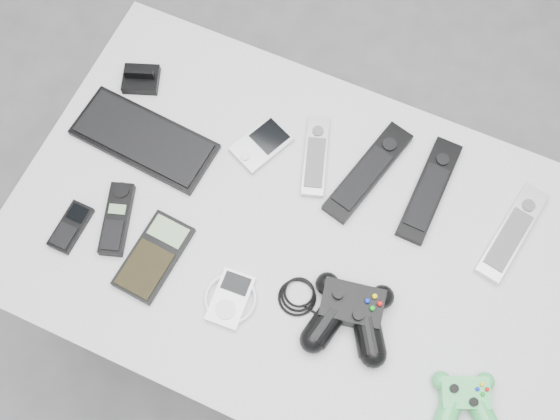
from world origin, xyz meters
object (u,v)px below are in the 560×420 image
at_px(pda_keyboard, 144,139).
at_px(remote_silver_b, 512,233).
at_px(remote_silver_a, 316,156).
at_px(remote_black_b, 430,190).
at_px(remote_black_a, 368,172).
at_px(pda, 261,144).
at_px(mobile_phone, 71,227).
at_px(controller_green, 465,401).
at_px(calculator, 154,256).
at_px(cordless_handset, 117,219).
at_px(desk, 298,245).
at_px(mp3_player, 230,299).
at_px(controller_black, 350,313).

distance_m(pda_keyboard, remote_silver_b, 0.77).
bearing_deg(remote_silver_a, remote_black_b, -12.53).
bearing_deg(remote_silver_a, remote_black_a, -13.12).
bearing_deg(pda, remote_black_b, 31.08).
bearing_deg(remote_silver_a, mobile_phone, -156.48).
relative_size(remote_silver_b, controller_green, 1.70).
bearing_deg(remote_silver_a, calculator, -140.03).
relative_size(remote_black_a, calculator, 1.41).
xyz_separation_m(pda_keyboard, cordless_handset, (0.04, -0.18, 0.00)).
relative_size(desk, mp3_player, 10.65).
distance_m(remote_black_b, mp3_player, 0.45).
relative_size(mobile_phone, calculator, 0.60).
relative_size(remote_black_b, cordless_handset, 1.56).
bearing_deg(mp3_player, controller_black, 11.96).
bearing_deg(calculator, mp3_player, -0.81).
bearing_deg(cordless_handset, desk, 0.69).
bearing_deg(mp3_player, remote_silver_b, 33.51).
xyz_separation_m(pda, controller_black, (0.30, -0.26, 0.02)).
xyz_separation_m(remote_black_a, remote_silver_b, (0.31, -0.01, -0.00)).
bearing_deg(mobile_phone, remote_silver_b, 24.07).
relative_size(remote_black_a, controller_green, 1.88).
bearing_deg(remote_silver_b, controller_black, -119.09).
bearing_deg(controller_black, controller_green, -24.36).
height_order(desk, pda, pda).
distance_m(mobile_phone, calculator, 0.18).
bearing_deg(controller_black, remote_silver_b, 40.25).
relative_size(mobile_phone, mp3_player, 0.97).
bearing_deg(pda_keyboard, remote_silver_b, 12.63).
bearing_deg(controller_green, remote_silver_b, 69.74).
bearing_deg(desk, mobile_phone, -157.75).
xyz_separation_m(pda, remote_silver_a, (0.11, 0.02, 0.00)).
height_order(mobile_phone, controller_green, controller_green).
bearing_deg(remote_black_a, controller_green, -33.19).
distance_m(remote_black_a, controller_black, 0.30).
xyz_separation_m(remote_silver_a, controller_green, (0.43, -0.34, 0.01)).
relative_size(pda, remote_black_b, 0.50).
xyz_separation_m(desk, cordless_handset, (-0.34, -0.12, 0.08)).
xyz_separation_m(desk, calculator, (-0.24, -0.16, 0.07)).
bearing_deg(mobile_phone, remote_silver_a, 42.56).
bearing_deg(cordless_handset, remote_silver_b, 3.39).
height_order(remote_black_a, mp3_player, remote_black_a).
height_order(calculator, controller_black, controller_black).
xyz_separation_m(remote_black_a, mobile_phone, (-0.49, -0.35, -0.00)).
bearing_deg(controller_black, remote_black_b, 69.71).
height_order(cordless_handset, mp3_player, cordless_handset).
distance_m(remote_silver_b, controller_black, 0.37).
distance_m(remote_black_a, cordless_handset, 0.51).
relative_size(pda_keyboard, controller_green, 2.31).
bearing_deg(remote_silver_b, mp3_player, -132.24).
height_order(controller_black, controller_green, controller_black).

